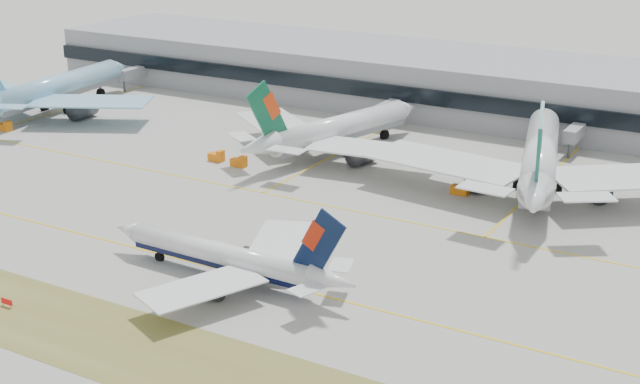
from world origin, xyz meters
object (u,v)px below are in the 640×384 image
Objects in this scene: widebody_korean at (51,90)px; widebody_cathay at (540,160)px; widebody_eva at (334,131)px; taxiing_airliner at (229,258)px; terminal at (505,88)px.

widebody_cathay reaches higher than widebody_korean.
widebody_eva is at bearing -91.80° from widebody_korean.
widebody_korean is 1.17× the size of widebody_eva.
widebody_cathay is at bearing -93.78° from widebody_korean.
widebody_cathay is at bearing -77.54° from widebody_eva.
taxiing_airliner is 0.70× the size of widebody_korean.
widebody_korean is 122.74m from terminal.
widebody_eva is (-18.91, 68.24, 1.79)m from taxiing_airliner.
widebody_korean is (-104.08, 63.49, 2.53)m from taxiing_airliner.
widebody_cathay reaches higher than widebody_eva.
widebody_korean reaches higher than widebody_eva.
widebody_cathay is at bearing -113.01° from taxiing_airliner.
widebody_cathay is 61.80m from terminal.
terminal is (22.60, 53.99, 1.90)m from widebody_eva.
widebody_korean reaches higher than taxiing_airliner.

